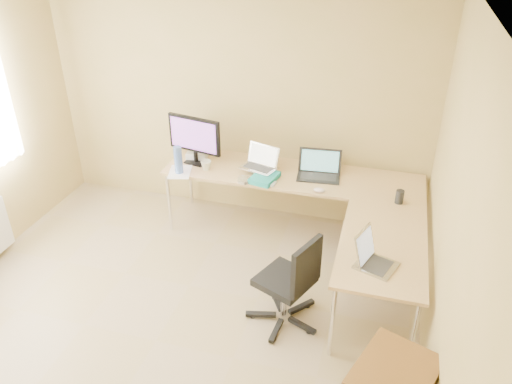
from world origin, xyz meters
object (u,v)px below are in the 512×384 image
(desk_fan, at_px, (205,144))
(office_chair, at_px, (285,273))
(laptop_center, at_px, (259,158))
(laptop_return, at_px, (378,254))
(desk_return, at_px, (378,279))
(laptop_black, at_px, (319,165))
(desk_main, at_px, (291,204))
(water_bottle, at_px, (178,160))
(keyboard, at_px, (257,181))
(mug, at_px, (206,165))
(monitor, at_px, (195,140))

(desk_fan, relative_size, office_chair, 0.27)
(laptop_center, relative_size, laptop_return, 1.05)
(desk_return, distance_m, office_chair, 0.82)
(laptop_black, bearing_deg, office_chair, -97.24)
(desk_main, distance_m, desk_fan, 1.15)
(laptop_black, relative_size, water_bottle, 1.45)
(keyboard, distance_m, office_chair, 1.19)
(water_bottle, xyz_separation_m, laptop_return, (2.07, -1.02, -0.03))
(laptop_black, bearing_deg, mug, -178.06)
(desk_fan, height_order, office_chair, desk_fan)
(laptop_center, height_order, office_chair, laptop_center)
(desk_main, relative_size, keyboard, 7.06)
(water_bottle, distance_m, office_chair, 1.73)
(desk_main, distance_m, keyboard, 0.55)
(desk_main, bearing_deg, office_chair, -80.00)
(laptop_center, bearing_deg, mug, -153.93)
(water_bottle, height_order, desk_fan, water_bottle)
(monitor, height_order, laptop_center, monitor)
(laptop_center, distance_m, keyboard, 0.25)
(office_chair, bearing_deg, desk_fan, 152.87)
(laptop_center, bearing_deg, desk_return, -17.27)
(mug, relative_size, office_chair, 0.12)
(office_chair, bearing_deg, laptop_center, 137.80)
(desk_return, xyz_separation_m, laptop_return, (-0.04, -0.32, 0.48))
(water_bottle, bearing_deg, laptop_black, 11.87)
(office_chair, bearing_deg, desk_main, 123.12)
(laptop_center, xyz_separation_m, desk_fan, (-0.69, 0.27, -0.05))
(water_bottle, height_order, laptop_return, water_bottle)
(water_bottle, bearing_deg, desk_return, -18.49)
(monitor, height_order, desk_fan, monitor)
(mug, relative_size, desk_fan, 0.45)
(laptop_black, bearing_deg, desk_fan, 165.68)
(mug, xyz_separation_m, desk_fan, (-0.14, 0.35, 0.07))
(water_bottle, relative_size, desk_fan, 1.22)
(desk_fan, bearing_deg, monitor, -77.39)
(desk_return, distance_m, laptop_black, 1.32)
(keyboard, bearing_deg, mug, 174.28)
(laptop_center, height_order, laptop_black, laptop_center)
(laptop_center, xyz_separation_m, laptop_black, (0.61, 0.07, -0.03))
(mug, bearing_deg, desk_return, -24.51)
(laptop_center, bearing_deg, desk_main, 30.40)
(mug, relative_size, laptop_return, 0.32)
(keyboard, bearing_deg, desk_return, -24.90)
(desk_return, relative_size, mug, 11.90)
(desk_fan, bearing_deg, mug, -49.56)
(office_chair, bearing_deg, laptop_black, 111.27)
(desk_main, xyz_separation_m, laptop_return, (0.94, -1.32, 0.48))
(desk_return, height_order, monitor, monitor)
(keyboard, bearing_deg, monitor, 167.53)
(keyboard, bearing_deg, laptop_black, 29.69)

